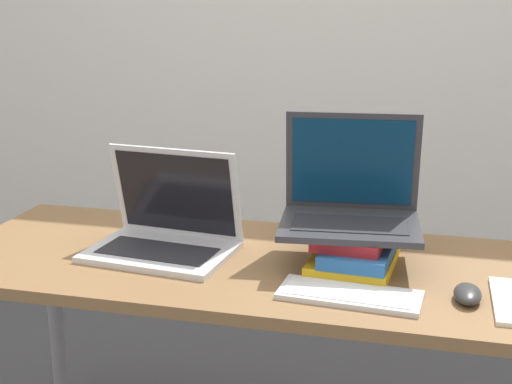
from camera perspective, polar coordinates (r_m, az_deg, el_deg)
The scene contains 6 objects.
desk at distance 1.84m, azimuth 0.06°, elevation -7.80°, with size 1.59×0.63×0.70m.
laptop_left at distance 1.87m, azimuth -7.25°, elevation -3.17°, with size 0.39×0.30×0.27m.
book_stack at distance 1.78m, azimuth 8.01°, elevation -4.47°, with size 0.21×0.31×0.09m.
laptop_on_books at distance 1.79m, azimuth 7.57°, elevation -0.92°, with size 0.37×0.29×0.27m.
wireless_keyboard at distance 1.61m, azimuth 7.51°, elevation -8.15°, with size 0.32×0.15×0.01m.
mouse at distance 1.65m, azimuth 16.57°, elevation -7.81°, with size 0.06×0.11×0.03m.
Camera 1 is at (0.41, -1.33, 1.36)m, focal length 50.00 mm.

